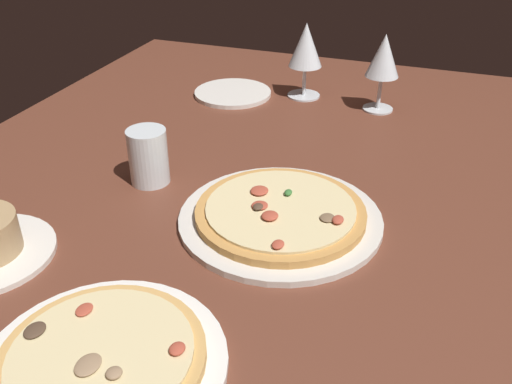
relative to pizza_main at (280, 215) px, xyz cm
name	(u,v)px	position (x,y,z in cm)	size (l,w,h in cm)	color
dining_table	(234,207)	(4.25, 9.17, -3.17)	(150.00, 110.00, 4.00)	brown
pizza_main	(280,215)	(0.00, 0.00, 0.00)	(30.11, 30.11, 3.38)	silver
pizza_side	(103,361)	(-32.82, 9.11, -0.01)	(26.41, 26.41, 3.27)	white
wine_glass_far	(306,47)	(50.01, 10.35, 10.01)	(7.30, 7.30, 16.39)	silver
wine_glass_near	(384,58)	(47.82, -6.63, 10.14)	(6.92, 6.92, 16.19)	silver
water_glass	(147,161)	(3.79, 23.97, 2.78)	(6.47, 6.47, 9.26)	silver
side_plate	(233,93)	(45.31, 25.66, -0.72)	(17.29, 17.29, 0.90)	silver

